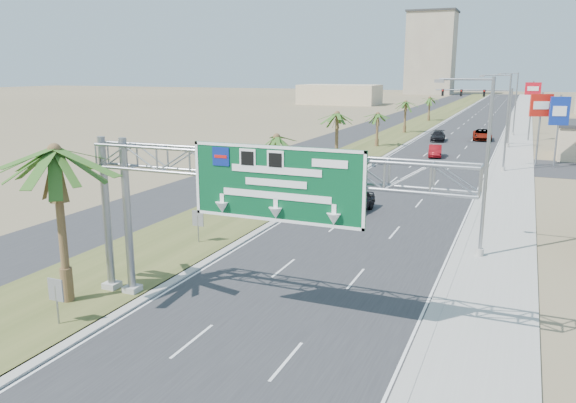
# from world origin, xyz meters

# --- Properties ---
(road) EXTENTS (12.00, 300.00, 0.02)m
(road) POSITION_xyz_m (0.00, 110.00, 0.01)
(road) COLOR #28282B
(road) RESTS_ON ground
(sidewalk_right) EXTENTS (4.00, 300.00, 0.10)m
(sidewalk_right) POSITION_xyz_m (8.50, 110.00, 0.05)
(sidewalk_right) COLOR #9E9B93
(sidewalk_right) RESTS_ON ground
(median_grass) EXTENTS (7.00, 300.00, 0.12)m
(median_grass) POSITION_xyz_m (-10.00, 110.00, 0.06)
(median_grass) COLOR #454F23
(median_grass) RESTS_ON ground
(opposing_road) EXTENTS (8.00, 300.00, 0.02)m
(opposing_road) POSITION_xyz_m (-17.00, 110.00, 0.01)
(opposing_road) COLOR #28282B
(opposing_road) RESTS_ON ground
(sign_gantry) EXTENTS (16.75, 1.24, 7.50)m
(sign_gantry) POSITION_xyz_m (-1.06, 9.93, 6.06)
(sign_gantry) COLOR gray
(sign_gantry) RESTS_ON ground
(palm_near) EXTENTS (5.70, 5.70, 8.35)m
(palm_near) POSITION_xyz_m (-9.20, 8.00, 6.93)
(palm_near) COLOR brown
(palm_near) RESTS_ON ground
(palm_row_b) EXTENTS (3.99, 3.99, 5.95)m
(palm_row_b) POSITION_xyz_m (-9.50, 32.00, 4.90)
(palm_row_b) COLOR brown
(palm_row_b) RESTS_ON ground
(palm_row_c) EXTENTS (3.99, 3.99, 6.75)m
(palm_row_c) POSITION_xyz_m (-9.50, 48.00, 5.66)
(palm_row_c) COLOR brown
(palm_row_c) RESTS_ON ground
(palm_row_d) EXTENTS (3.99, 3.99, 5.45)m
(palm_row_d) POSITION_xyz_m (-9.50, 66.00, 4.42)
(palm_row_d) COLOR brown
(palm_row_d) RESTS_ON ground
(palm_row_e) EXTENTS (3.99, 3.99, 6.15)m
(palm_row_e) POSITION_xyz_m (-9.50, 85.00, 5.09)
(palm_row_e) COLOR brown
(palm_row_e) RESTS_ON ground
(palm_row_f) EXTENTS (3.99, 3.99, 5.75)m
(palm_row_f) POSITION_xyz_m (-9.50, 110.00, 4.71)
(palm_row_f) COLOR brown
(palm_row_f) RESTS_ON ground
(streetlight_near) EXTENTS (3.27, 0.44, 10.00)m
(streetlight_near) POSITION_xyz_m (7.30, 22.00, 4.69)
(streetlight_near) COLOR gray
(streetlight_near) RESTS_ON ground
(streetlight_mid) EXTENTS (3.27, 0.44, 10.00)m
(streetlight_mid) POSITION_xyz_m (7.30, 52.00, 4.69)
(streetlight_mid) COLOR gray
(streetlight_mid) RESTS_ON ground
(streetlight_far) EXTENTS (3.27, 0.44, 10.00)m
(streetlight_far) POSITION_xyz_m (7.30, 88.00, 4.69)
(streetlight_far) COLOR gray
(streetlight_far) RESTS_ON ground
(signal_mast) EXTENTS (10.28, 0.71, 8.00)m
(signal_mast) POSITION_xyz_m (5.17, 71.97, 4.85)
(signal_mast) COLOR gray
(signal_mast) RESTS_ON ground
(median_signback_a) EXTENTS (0.75, 0.08, 2.08)m
(median_signback_a) POSITION_xyz_m (-7.80, 6.00, 1.45)
(median_signback_a) COLOR gray
(median_signback_a) RESTS_ON ground
(median_signback_b) EXTENTS (0.75, 0.08, 2.08)m
(median_signback_b) POSITION_xyz_m (-8.50, 18.00, 1.45)
(median_signback_b) COLOR gray
(median_signback_b) RESTS_ON ground
(tower_distant) EXTENTS (20.00, 16.00, 35.00)m
(tower_distant) POSITION_xyz_m (-32.00, 250.00, 17.50)
(tower_distant) COLOR gray
(tower_distant) RESTS_ON ground
(building_distant_left) EXTENTS (24.00, 14.00, 6.00)m
(building_distant_left) POSITION_xyz_m (-45.00, 160.00, 3.00)
(building_distant_left) COLOR #CAB188
(building_distant_left) RESTS_ON ground
(car_left_lane) EXTENTS (2.47, 5.01, 1.64)m
(car_left_lane) POSITION_xyz_m (-2.00, 29.20, 0.82)
(car_left_lane) COLOR black
(car_left_lane) RESTS_ON ground
(car_mid_lane) EXTENTS (2.09, 4.52, 1.44)m
(car_mid_lane) POSITION_xyz_m (-0.64, 59.67, 0.72)
(car_mid_lane) COLOR maroon
(car_mid_lane) RESTS_ON ground
(car_right_lane) EXTENTS (3.20, 6.03, 1.62)m
(car_right_lane) POSITION_xyz_m (3.34, 79.78, 0.81)
(car_right_lane) COLOR gray
(car_right_lane) RESTS_ON ground
(car_far) EXTENTS (2.53, 5.22, 1.47)m
(car_far) POSITION_xyz_m (-2.67, 75.99, 0.73)
(car_far) COLOR black
(car_far) RESTS_ON ground
(pole_sign_red_near) EXTENTS (2.33, 1.20, 8.06)m
(pole_sign_red_near) POSITION_xyz_m (10.65, 56.95, 6.26)
(pole_sign_red_near) COLOR gray
(pole_sign_red_near) RESTS_ON ground
(pole_sign_blue) EXTENTS (2.01, 0.84, 7.82)m
(pole_sign_blue) POSITION_xyz_m (12.47, 56.61, 5.80)
(pole_sign_blue) COLOR gray
(pole_sign_blue) RESTS_ON ground
(pole_sign_red_far) EXTENTS (2.22, 0.65, 8.81)m
(pole_sign_red_far) POSITION_xyz_m (9.81, 81.30, 6.98)
(pole_sign_red_far) COLOR gray
(pole_sign_red_far) RESTS_ON ground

